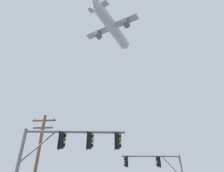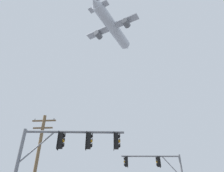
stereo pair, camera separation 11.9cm
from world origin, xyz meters
TOP-DOWN VIEW (x-y plane):
  - signal_pole_near at (-3.01, 8.50)m, footprint 5.98×0.82m
  - signal_pole_far at (3.76, 17.88)m, footprint 5.76×0.70m
  - utility_pole at (-6.94, 14.32)m, footprint 2.20×0.28m
  - airplane at (-1.98, 36.46)m, footprint 14.71×19.06m

SIDE VIEW (x-z plane):
  - signal_pole_near at x=-3.01m, z-range 1.55..7.14m
  - signal_pole_far at x=3.76m, z-range 1.56..7.81m
  - utility_pole at x=-6.94m, z-range 0.30..9.43m
  - airplane at x=-1.98m, z-range 42.11..47.56m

